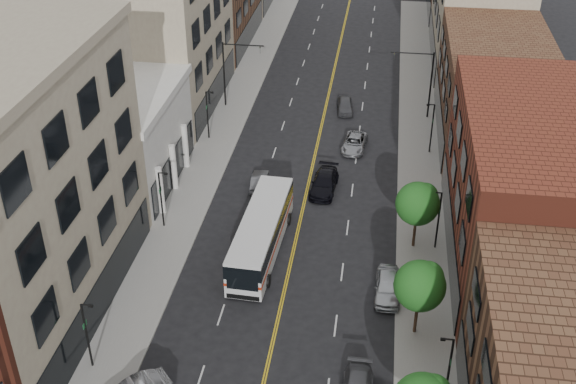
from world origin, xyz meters
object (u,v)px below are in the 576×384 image
at_px(city_bus, 261,232).
at_px(car_parked_far, 388,286).
at_px(car_lane_b, 354,143).
at_px(car_lane_a, 324,183).
at_px(car_lane_behind, 259,181).
at_px(car_lane_c, 345,105).

distance_m(city_bus, car_parked_far, 10.68).
xyz_separation_m(car_parked_far, car_lane_b, (-3.71, 22.13, -0.12)).
bearing_deg(city_bus, car_lane_a, 70.84).
xyz_separation_m(car_lane_behind, car_lane_c, (6.45, 17.10, 0.07)).
bearing_deg(car_parked_far, city_bus, 158.18).
bearing_deg(car_lane_b, car_lane_a, -99.24).
distance_m(car_lane_behind, car_lane_a, 5.81).
distance_m(car_lane_a, car_lane_c, 16.88).
bearing_deg(car_lane_a, car_lane_b, 79.14).
relative_size(city_bus, car_lane_c, 3.05).
relative_size(city_bus, car_parked_far, 2.77).
distance_m(car_parked_far, car_lane_b, 22.44).
height_order(city_bus, car_lane_behind, city_bus).
distance_m(car_parked_far, car_lane_c, 31.19).
bearing_deg(car_parked_far, car_lane_a, 113.21).
height_order(car_lane_b, car_lane_c, car_lane_c).
height_order(car_lane_behind, car_lane_b, car_lane_b).
bearing_deg(car_lane_c, city_bus, -106.17).
distance_m(car_lane_behind, car_lane_b, 11.65).
xyz_separation_m(car_parked_far, car_lane_c, (-5.25, 30.75, -0.07)).
distance_m(car_parked_far, car_lane_a, 15.08).
bearing_deg(car_lane_b, car_parked_far, -74.86).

